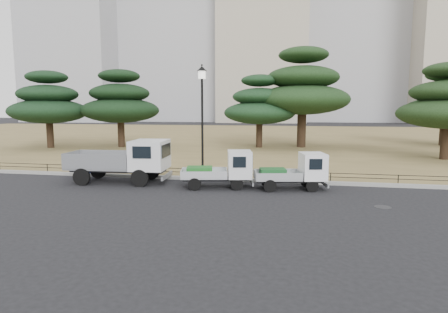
% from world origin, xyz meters
% --- Properties ---
extents(ground, '(220.00, 220.00, 0.00)m').
position_xyz_m(ground, '(0.00, 0.00, 0.00)').
color(ground, black).
extents(lawn, '(120.00, 56.00, 0.15)m').
position_xyz_m(lawn, '(0.00, 30.60, 0.07)').
color(lawn, olive).
rests_on(lawn, ground).
extents(curb, '(120.00, 0.25, 0.16)m').
position_xyz_m(curb, '(0.00, 2.60, 0.08)').
color(curb, gray).
rests_on(curb, ground).
extents(truck_large, '(4.88, 2.25, 2.07)m').
position_xyz_m(truck_large, '(-4.75, 1.31, 1.15)').
color(truck_large, black).
rests_on(truck_large, ground).
extents(truck_kei_front, '(3.36, 1.94, 1.67)m').
position_xyz_m(truck_kei_front, '(0.11, 1.07, 0.83)').
color(truck_kei_front, black).
rests_on(truck_kei_front, ground).
extents(truck_kei_rear, '(3.28, 1.90, 1.61)m').
position_xyz_m(truck_kei_rear, '(3.35, 1.33, 0.81)').
color(truck_kei_rear, black).
rests_on(truck_kei_rear, ground).
extents(street_lamp, '(0.49, 0.49, 5.48)m').
position_xyz_m(street_lamp, '(-1.28, 2.90, 3.85)').
color(street_lamp, black).
rests_on(street_lamp, lawn).
extents(pipe_fence, '(38.00, 0.04, 0.40)m').
position_xyz_m(pipe_fence, '(0.00, 2.75, 0.44)').
color(pipe_fence, black).
rests_on(pipe_fence, lawn).
extents(tarp_pile, '(1.71, 1.50, 0.94)m').
position_xyz_m(tarp_pile, '(-7.52, 3.20, 0.53)').
color(tarp_pile, '#141E9C').
rests_on(tarp_pile, lawn).
extents(manhole, '(0.60, 0.60, 0.01)m').
position_xyz_m(manhole, '(6.50, -1.20, 0.01)').
color(manhole, '#2D2D30').
rests_on(manhole, ground).
extents(pine_west_far, '(6.56, 6.56, 6.63)m').
position_xyz_m(pine_west_far, '(-17.71, 13.88, 3.98)').
color(pine_west_far, black).
rests_on(pine_west_far, lawn).
extents(pine_west_near, '(6.79, 6.79, 6.79)m').
position_xyz_m(pine_west_near, '(-11.87, 15.59, 4.06)').
color(pine_west_near, black).
rests_on(pine_west_near, lawn).
extents(pine_center_left, '(6.23, 6.23, 6.33)m').
position_xyz_m(pine_center_left, '(0.20, 17.66, 3.81)').
color(pine_center_left, black).
rests_on(pine_center_left, lawn).
extents(pine_center_right, '(8.18, 8.18, 8.68)m').
position_xyz_m(pine_center_right, '(3.87, 18.51, 5.18)').
color(pine_center_right, black).
rests_on(pine_center_right, lawn).
extents(pine_east_near, '(6.38, 6.38, 6.45)m').
position_xyz_m(pine_east_near, '(13.25, 12.11, 3.87)').
color(pine_east_near, black).
rests_on(pine_east_near, lawn).
extents(pine_east_far, '(6.99, 6.99, 7.02)m').
position_xyz_m(pine_east_far, '(16.80, 22.50, 4.20)').
color(pine_east_far, black).
rests_on(pine_east_far, lawn).
extents(tower_center_left, '(22.00, 20.00, 55.00)m').
position_xyz_m(tower_center_left, '(-5.00, 85.00, 27.50)').
color(tower_center_left, '#AAA08C').
rests_on(tower_center_left, ground).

